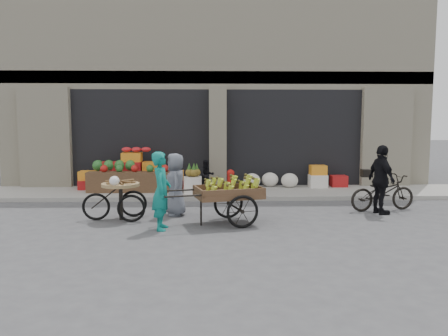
{
  "coord_description": "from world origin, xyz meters",
  "views": [
    {
      "loc": [
        -0.21,
        -8.93,
        2.24
      ],
      "look_at": [
        0.1,
        1.45,
        1.1
      ],
      "focal_mm": 35.0,
      "sensor_mm": 36.0,
      "label": 1
    }
  ],
  "objects_px": {
    "fire_hydrant": "(231,181)",
    "bicycle": "(382,193)",
    "seated_person": "(207,175)",
    "banana_cart": "(226,191)",
    "vendor_woman": "(161,191)",
    "vendor_grey": "(176,184)",
    "pineapple_bin": "(193,185)",
    "orange_bucket": "(248,189)",
    "tricycle_cart": "(120,195)",
    "cyclist": "(381,180)"
  },
  "relations": [
    {
      "from": "cyclist",
      "to": "tricycle_cart",
      "type": "bearing_deg",
      "value": 82.61
    },
    {
      "from": "vendor_woman",
      "to": "bicycle",
      "type": "distance_m",
      "value": 5.57
    },
    {
      "from": "fire_hydrant",
      "to": "pineapple_bin",
      "type": "bearing_deg",
      "value": 177.4
    },
    {
      "from": "banana_cart",
      "to": "vendor_woman",
      "type": "bearing_deg",
      "value": -175.84
    },
    {
      "from": "vendor_grey",
      "to": "fire_hydrant",
      "type": "bearing_deg",
      "value": 139.76
    },
    {
      "from": "vendor_woman",
      "to": "cyclist",
      "type": "height_order",
      "value": "cyclist"
    },
    {
      "from": "fire_hydrant",
      "to": "orange_bucket",
      "type": "distance_m",
      "value": 0.55
    },
    {
      "from": "banana_cart",
      "to": "bicycle",
      "type": "height_order",
      "value": "banana_cart"
    },
    {
      "from": "seated_person",
      "to": "orange_bucket",
      "type": "bearing_deg",
      "value": -40.26
    },
    {
      "from": "pineapple_bin",
      "to": "vendor_woman",
      "type": "distance_m",
      "value": 3.75
    },
    {
      "from": "banana_cart",
      "to": "tricycle_cart",
      "type": "relative_size",
      "value": 1.74
    },
    {
      "from": "seated_person",
      "to": "tricycle_cart",
      "type": "distance_m",
      "value": 3.88
    },
    {
      "from": "seated_person",
      "to": "banana_cart",
      "type": "bearing_deg",
      "value": -93.13
    },
    {
      "from": "fire_hydrant",
      "to": "vendor_woman",
      "type": "height_order",
      "value": "vendor_woman"
    },
    {
      "from": "vendor_grey",
      "to": "pineapple_bin",
      "type": "bearing_deg",
      "value": 163.84
    },
    {
      "from": "vendor_grey",
      "to": "bicycle",
      "type": "distance_m",
      "value": 5.12
    },
    {
      "from": "pineapple_bin",
      "to": "orange_bucket",
      "type": "relative_size",
      "value": 1.62
    },
    {
      "from": "vendor_woman",
      "to": "tricycle_cart",
      "type": "relative_size",
      "value": 1.11
    },
    {
      "from": "seated_person",
      "to": "vendor_woman",
      "type": "relative_size",
      "value": 0.58
    },
    {
      "from": "orange_bucket",
      "to": "tricycle_cart",
      "type": "xyz_separation_m",
      "value": [
        -3.1,
        -2.68,
        0.3
      ]
    },
    {
      "from": "fire_hydrant",
      "to": "vendor_grey",
      "type": "bearing_deg",
      "value": -121.38
    },
    {
      "from": "vendor_woman",
      "to": "fire_hydrant",
      "type": "bearing_deg",
      "value": -22.77
    },
    {
      "from": "fire_hydrant",
      "to": "vendor_woman",
      "type": "bearing_deg",
      "value": -113.43
    },
    {
      "from": "banana_cart",
      "to": "cyclist",
      "type": "distance_m",
      "value": 3.84
    },
    {
      "from": "pineapple_bin",
      "to": "vendor_grey",
      "type": "distance_m",
      "value": 2.39
    },
    {
      "from": "cyclist",
      "to": "seated_person",
      "type": "bearing_deg",
      "value": 43.42
    },
    {
      "from": "seated_person",
      "to": "cyclist",
      "type": "distance_m",
      "value": 5.13
    },
    {
      "from": "pineapple_bin",
      "to": "banana_cart",
      "type": "height_order",
      "value": "banana_cart"
    },
    {
      "from": "orange_bucket",
      "to": "cyclist",
      "type": "height_order",
      "value": "cyclist"
    },
    {
      "from": "fire_hydrant",
      "to": "seated_person",
      "type": "distance_m",
      "value": 0.96
    },
    {
      "from": "tricycle_cart",
      "to": "bicycle",
      "type": "distance_m",
      "value": 6.36
    },
    {
      "from": "pineapple_bin",
      "to": "bicycle",
      "type": "distance_m",
      "value": 5.18
    },
    {
      "from": "orange_bucket",
      "to": "fire_hydrant",
      "type": "bearing_deg",
      "value": 174.29
    },
    {
      "from": "fire_hydrant",
      "to": "tricycle_cart",
      "type": "xyz_separation_m",
      "value": [
        -2.6,
        -2.73,
        0.06
      ]
    },
    {
      "from": "cyclist",
      "to": "orange_bucket",
      "type": "bearing_deg",
      "value": 41.62
    },
    {
      "from": "pineapple_bin",
      "to": "cyclist",
      "type": "xyz_separation_m",
      "value": [
        4.6,
        -2.35,
        0.46
      ]
    },
    {
      "from": "banana_cart",
      "to": "vendor_woman",
      "type": "relative_size",
      "value": 1.57
    },
    {
      "from": "vendor_woman",
      "to": "tricycle_cart",
      "type": "height_order",
      "value": "vendor_woman"
    },
    {
      "from": "fire_hydrant",
      "to": "bicycle",
      "type": "relative_size",
      "value": 0.41
    },
    {
      "from": "tricycle_cart",
      "to": "bicycle",
      "type": "xyz_separation_m",
      "value": [
        6.3,
        0.83,
        -0.11
      ]
    },
    {
      "from": "fire_hydrant",
      "to": "bicycle",
      "type": "xyz_separation_m",
      "value": [
        3.7,
        -1.9,
        -0.05
      ]
    },
    {
      "from": "bicycle",
      "to": "banana_cart",
      "type": "bearing_deg",
      "value": 96.55
    },
    {
      "from": "vendor_woman",
      "to": "banana_cart",
      "type": "bearing_deg",
      "value": -70.22
    },
    {
      "from": "tricycle_cart",
      "to": "banana_cart",
      "type": "bearing_deg",
      "value": -15.73
    },
    {
      "from": "vendor_woman",
      "to": "tricycle_cart",
      "type": "distance_m",
      "value": 1.39
    },
    {
      "from": "vendor_woman",
      "to": "cyclist",
      "type": "bearing_deg",
      "value": -74.52
    },
    {
      "from": "seated_person",
      "to": "vendor_woman",
      "type": "xyz_separation_m",
      "value": [
        -0.88,
        -4.29,
        0.22
      ]
    },
    {
      "from": "pineapple_bin",
      "to": "orange_bucket",
      "type": "height_order",
      "value": "pineapple_bin"
    },
    {
      "from": "pineapple_bin",
      "to": "vendor_grey",
      "type": "relative_size",
      "value": 0.35
    },
    {
      "from": "orange_bucket",
      "to": "bicycle",
      "type": "bearing_deg",
      "value": -30.09
    }
  ]
}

